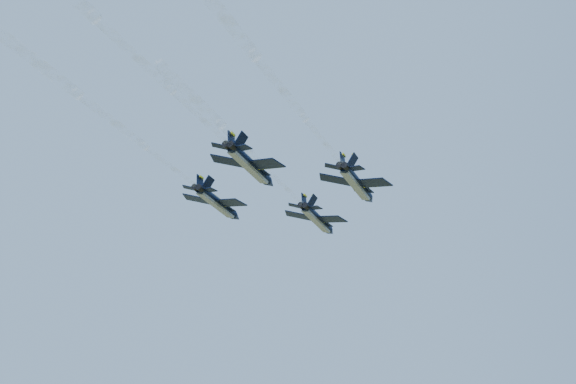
# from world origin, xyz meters

# --- Properties ---
(jet_lead) EXTENTS (10.95, 15.21, 4.03)m
(jet_lead) POSITION_xyz_m (5.39, 13.75, 105.88)
(jet_lead) COLOR black
(jet_left) EXTENTS (10.95, 15.21, 4.03)m
(jet_left) POSITION_xyz_m (-10.28, 3.45, 105.88)
(jet_left) COLOR black
(jet_right) EXTENTS (10.95, 15.21, 4.03)m
(jet_right) POSITION_xyz_m (12.49, -3.25, 105.88)
(jet_right) COLOR black
(jet_slot) EXTENTS (10.95, 15.21, 4.03)m
(jet_slot) POSITION_xyz_m (-2.43, -12.24, 105.88)
(jet_slot) COLOR black
(smoke_trail_lead) EXTENTS (14.93, 43.09, 1.76)m
(smoke_trail_lead) POSITION_xyz_m (-5.00, -18.83, 105.91)
(smoke_trail_lead) COLOR white
(smoke_trail_left) EXTENTS (14.93, 43.09, 1.76)m
(smoke_trail_left) POSITION_xyz_m (-20.68, -29.12, 105.91)
(smoke_trail_left) COLOR white
(smoke_trail_right) EXTENTS (14.93, 43.09, 1.76)m
(smoke_trail_right) POSITION_xyz_m (2.10, -35.82, 105.91)
(smoke_trail_right) COLOR white
(smoke_trail_slot) EXTENTS (14.93, 43.09, 1.76)m
(smoke_trail_slot) POSITION_xyz_m (-12.82, -44.81, 105.91)
(smoke_trail_slot) COLOR white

